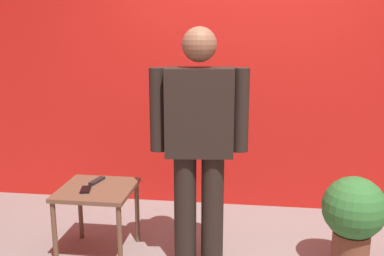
{
  "coord_description": "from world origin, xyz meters",
  "views": [
    {
      "loc": [
        0.1,
        -2.57,
        1.67
      ],
      "look_at": [
        -0.31,
        0.55,
        0.96
      ],
      "focal_mm": 40.44,
      "sensor_mm": 36.0,
      "label": 1
    }
  ],
  "objects_px": {
    "standing_person": "(199,139)",
    "cell_phone": "(86,190)",
    "tv_remote": "(97,181)",
    "potted_plant": "(353,216)",
    "side_table": "(97,197)"
  },
  "relations": [
    {
      "from": "standing_person",
      "to": "cell_phone",
      "type": "distance_m",
      "value": 0.93
    },
    {
      "from": "tv_remote",
      "to": "standing_person",
      "type": "bearing_deg",
      "value": 0.2
    },
    {
      "from": "cell_phone",
      "to": "potted_plant",
      "type": "height_order",
      "value": "potted_plant"
    },
    {
      "from": "side_table",
      "to": "potted_plant",
      "type": "bearing_deg",
      "value": 1.06
    },
    {
      "from": "standing_person",
      "to": "potted_plant",
      "type": "height_order",
      "value": "standing_person"
    },
    {
      "from": "potted_plant",
      "to": "cell_phone",
      "type": "bearing_deg",
      "value": -177.1
    },
    {
      "from": "standing_person",
      "to": "cell_phone",
      "type": "xyz_separation_m",
      "value": [
        -0.83,
        0.01,
        -0.41
      ]
    },
    {
      "from": "standing_person",
      "to": "tv_remote",
      "type": "xyz_separation_m",
      "value": [
        -0.81,
        0.19,
        -0.4
      ]
    },
    {
      "from": "standing_person",
      "to": "side_table",
      "type": "relative_size",
      "value": 3.16
    },
    {
      "from": "side_table",
      "to": "cell_phone",
      "type": "relative_size",
      "value": 3.73
    },
    {
      "from": "standing_person",
      "to": "side_table",
      "type": "height_order",
      "value": "standing_person"
    },
    {
      "from": "cell_phone",
      "to": "tv_remote",
      "type": "distance_m",
      "value": 0.18
    },
    {
      "from": "cell_phone",
      "to": "tv_remote",
      "type": "height_order",
      "value": "tv_remote"
    },
    {
      "from": "standing_person",
      "to": "tv_remote",
      "type": "relative_size",
      "value": 10.0
    },
    {
      "from": "side_table",
      "to": "potted_plant",
      "type": "height_order",
      "value": "potted_plant"
    }
  ]
}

